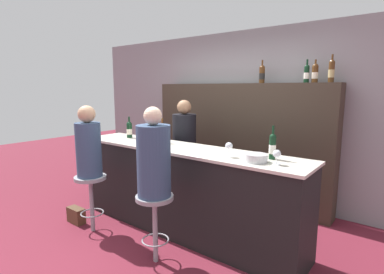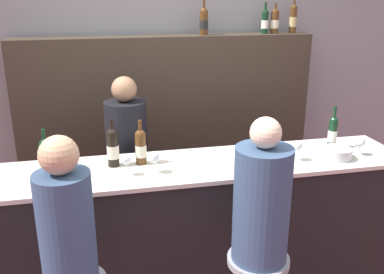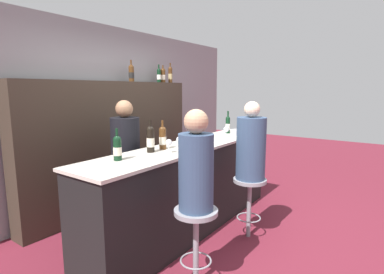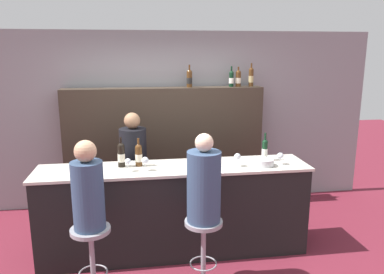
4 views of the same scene
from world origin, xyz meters
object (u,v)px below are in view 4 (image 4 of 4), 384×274
wine_glass_0 (128,162)px  wine_glass_2 (237,157)px  wine_glass_3 (280,156)px  wine_bottle_counter_3 (265,150)px  metal_bowl (264,162)px  wine_bottle_backbar_2 (238,78)px  wine_bottle_counter_0 (80,158)px  wine_bottle_counter_1 (121,155)px  wine_bottle_backbar_1 (231,79)px  wine_bottle_backbar_0 (189,78)px  guest_seated_left (88,190)px  bar_stool_right (203,235)px  wine_bottle_backbar_3 (251,77)px  bartender (134,178)px  wine_glass_1 (145,161)px  bar_stool_left (91,243)px  guest_seated_right (204,184)px  wine_bottle_counter_2 (139,155)px

wine_glass_0 → wine_glass_2: wine_glass_2 is taller
wine_glass_3 → wine_bottle_counter_3: bearing=123.2°
wine_glass_2 → metal_bowl: bearing=-4.0°
wine_bottle_backbar_2 → wine_bottle_counter_0: bearing=-149.2°
wine_bottle_backbar_2 → wine_glass_3: size_ratio=2.07×
wine_bottle_counter_1 → wine_bottle_backbar_1: bearing=38.7°
wine_glass_0 → wine_glass_2: size_ratio=0.96×
wine_bottle_counter_0 → wine_bottle_counter_3: bearing=0.0°
wine_bottle_backbar_0 → guest_seated_left: bearing=-121.3°
wine_bottle_backbar_1 → bar_stool_right: (-0.77, -2.02, -1.38)m
wine_bottle_backbar_3 → bartender: (-1.73, -0.73, -1.22)m
wine_glass_1 → metal_bowl: wine_glass_1 is taller
bartender → wine_glass_0: bearing=-94.2°
wine_bottle_counter_1 → wine_glass_1: size_ratio=2.22×
metal_bowl → bar_stool_left: size_ratio=0.31×
wine_bottle_backbar_0 → bartender: 1.63m
bar_stool_right → bartender: bartender is taller
wine_glass_1 → guest_seated_right: size_ratio=0.18×
wine_bottle_backbar_2 → wine_bottle_backbar_1: bearing=-180.0°
wine_bottle_counter_1 → wine_bottle_backbar_1: 2.14m
wine_glass_2 → wine_glass_3: 0.50m
wine_bottle_counter_0 → wine_glass_1: bearing=-14.7°
metal_bowl → wine_bottle_counter_2: bearing=171.7°
wine_bottle_backbar_0 → wine_glass_3: wine_bottle_backbar_0 is taller
wine_bottle_counter_0 → guest_seated_right: 1.46m
wine_bottle_counter_2 → metal_bowl: 1.42m
metal_bowl → bar_stool_left: 2.02m
wine_bottle_counter_1 → wine_glass_2: 1.29m
wine_bottle_backbar_2 → wine_glass_1: bearing=-134.4°
wine_bottle_backbar_1 → wine_glass_1: (-1.30, -1.44, -0.77)m
wine_bottle_backbar_1 → bar_stool_right: bearing=-110.8°
wine_bottle_backbar_1 → bartender: bearing=-153.0°
wine_bottle_counter_0 → bar_stool_left: (0.16, -0.77, -0.62)m
bartender → wine_bottle_counter_0: bearing=-137.3°
wine_bottle_counter_3 → wine_bottle_backbar_2: wine_bottle_backbar_2 is taller
wine_bottle_backbar_1 → wine_glass_2: 1.65m
wine_bottle_backbar_0 → wine_glass_3: bearing=-59.8°
wine_bottle_counter_0 → bar_stool_left: wine_bottle_counter_0 is taller
wine_glass_2 → guest_seated_left: 1.67m
wine_bottle_counter_1 → guest_seated_left: (-0.28, -0.77, -0.11)m
wine_bottle_backbar_0 → wine_bottle_backbar_1: (0.62, -0.00, -0.01)m
wine_glass_0 → wine_bottle_backbar_2: bearing=42.1°
wine_glass_1 → guest_seated_right: 0.80m
wine_bottle_backbar_1 → bar_stool_right: wine_bottle_backbar_1 is taller
wine_bottle_backbar_1 → bar_stool_left: wine_bottle_backbar_1 is taller
wine_glass_0 → wine_glass_1: wine_glass_1 is taller
wine_bottle_counter_0 → wine_bottle_backbar_3: (2.30, 1.25, 0.78)m
wine_bottle_backbar_3 → bar_stool_right: (-1.06, -2.02, -1.40)m
wine_bottle_backbar_1 → bar_stool_left: (-1.84, -2.02, -1.38)m
wine_bottle_counter_1 → wine_bottle_counter_2: wine_bottle_counter_1 is taller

